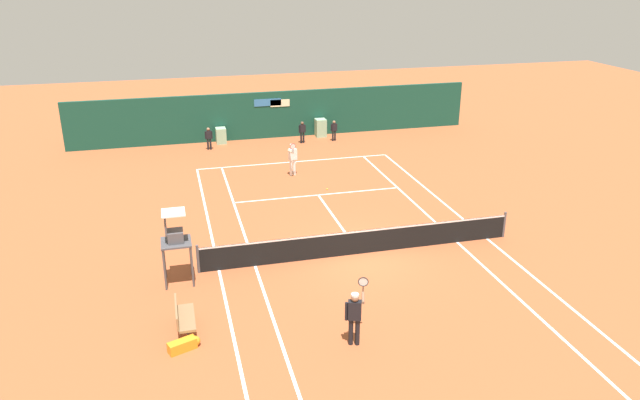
{
  "coord_description": "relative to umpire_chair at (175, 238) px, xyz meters",
  "views": [
    {
      "loc": [
        -6.61,
        -19.48,
        10.22
      ],
      "look_at": [
        -0.59,
        3.78,
        0.8
      ],
      "focal_mm": 33.98,
      "sensor_mm": 36.0,
      "label": 1
    }
  ],
  "objects": [
    {
      "name": "umpire_chair",
      "position": [
        0.0,
        0.0,
        0.0
      ],
      "size": [
        1.0,
        1.0,
        2.6
      ],
      "rotation": [
        0.0,
        0.0,
        -1.57
      ],
      "color": "#47474C",
      "rests_on": "ground_plane"
    },
    {
      "name": "tennis_ball_mid_court",
      "position": [
        7.29,
        7.5,
        -1.62
      ],
      "size": [
        0.07,
        0.07,
        0.07
      ],
      "primitive_type": "sphere",
      "color": "#CCE033",
      "rests_on": "ground_plane"
    },
    {
      "name": "sponsor_back_wall",
      "position": [
        6.7,
        17.48,
        -0.26
      ],
      "size": [
        25.0,
        1.02,
        2.88
      ],
      "color": "#144233",
      "rests_on": "ground_plane"
    },
    {
      "name": "ball_kid_right_post",
      "position": [
        2.36,
        15.76,
        -0.89
      ],
      "size": [
        0.45,
        0.19,
        1.33
      ],
      "rotation": [
        0.0,
        0.0,
        3.12
      ],
      "color": "black",
      "rests_on": "ground_plane"
    },
    {
      "name": "player_on_baseline",
      "position": [
        6.14,
        10.0,
        -0.65
      ],
      "size": [
        0.54,
        0.8,
        1.89
      ],
      "rotation": [
        0.0,
        0.0,
        3.38
      ],
      "color": "white",
      "rests_on": "ground_plane"
    },
    {
      "name": "equipment_bag",
      "position": [
        0.02,
        -4.04,
        -1.5
      ],
      "size": [
        0.94,
        0.57,
        0.32
      ],
      "color": "orange",
      "rests_on": "ground_plane"
    },
    {
      "name": "player_near_side",
      "position": [
        4.73,
        -4.97,
        -0.66
      ],
      "size": [
        0.81,
        0.68,
        1.88
      ],
      "rotation": [
        0.0,
        0.0,
        -0.31
      ],
      "color": "black",
      "rests_on": "ground_plane"
    },
    {
      "name": "ball_kid_centre_post",
      "position": [
        7.97,
        15.76,
        -0.88
      ],
      "size": [
        0.45,
        0.2,
        1.34
      ],
      "rotation": [
        0.0,
        0.0,
        3.25
      ],
      "color": "black",
      "rests_on": "ground_plane"
    },
    {
      "name": "ball_kid_left_post",
      "position": [
        9.96,
        15.76,
        -0.92
      ],
      "size": [
        0.42,
        0.19,
        1.28
      ],
      "rotation": [
        0.0,
        0.0,
        3.25
      ],
      "color": "black",
      "rests_on": "ground_plane"
    },
    {
      "name": "tennis_ball_by_sideline",
      "position": [
        10.62,
        2.41,
        -1.62
      ],
      "size": [
        0.07,
        0.07,
        0.07
      ],
      "primitive_type": "sphere",
      "color": "#CCE033",
      "rests_on": "ground_plane"
    },
    {
      "name": "ground_plane",
      "position": [
        6.7,
        1.09,
        -1.65
      ],
      "size": [
        80.0,
        80.0,
        0.01
      ],
      "color": "#A8512D"
    },
    {
      "name": "player_bench",
      "position": [
        0.02,
        -3.06,
        -1.15
      ],
      "size": [
        0.54,
        1.5,
        0.88
      ],
      "rotation": [
        0.0,
        0.0,
        -1.57
      ],
      "color": "#38383D",
      "rests_on": "ground_plane"
    },
    {
      "name": "tennis_net",
      "position": [
        6.7,
        0.51,
        -1.15
      ],
      "size": [
        12.1,
        0.1,
        1.07
      ],
      "color": "#4C4C51",
      "rests_on": "ground_plane"
    }
  ]
}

